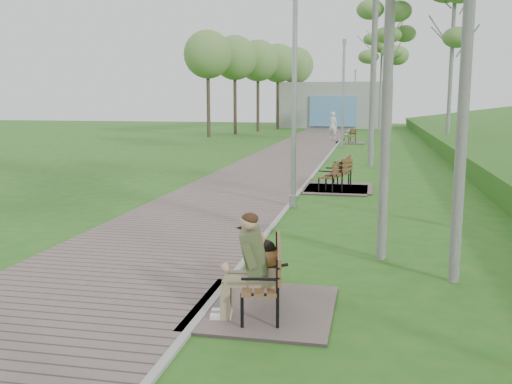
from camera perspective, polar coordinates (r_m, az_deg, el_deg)
walkway at (r=23.40m, az=2.37°, el=2.97°), size 3.50×67.00×0.04m
kerb at (r=23.19m, az=6.65°, el=2.86°), size 0.10×67.00×0.05m
building_north at (r=52.55m, az=7.90°, el=8.61°), size 10.00×5.20×4.00m
bench_main at (r=7.17m, az=0.04°, el=-8.60°), size 1.73×1.93×1.51m
bench_second at (r=16.93m, az=8.19°, el=1.10°), size 1.95×2.16×1.19m
bench_third at (r=16.57m, az=7.93°, el=0.85°), size 1.77×1.97×1.09m
bench_far at (r=34.18m, az=9.35°, el=5.16°), size 1.67×1.86×1.03m
lamp_post_second at (r=13.69m, az=3.83°, el=8.34°), size 0.20×0.20×5.11m
lamp_post_third at (r=30.85m, az=8.69°, el=9.31°), size 0.22×0.22×5.67m
lamp_post_far at (r=51.36m, az=9.84°, el=8.96°), size 0.20×0.20×5.06m
pedestrian_near at (r=37.21m, az=7.69°, el=6.61°), size 0.76×0.64×1.76m
birch_far_b at (r=31.49m, az=13.38°, el=16.61°), size 2.32×2.32×8.57m
birch_far_c at (r=30.72m, az=19.20°, el=16.70°), size 2.51×2.51×8.67m
birch_distant_a at (r=42.10m, az=12.46°, el=13.51°), size 2.41×2.41×7.40m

